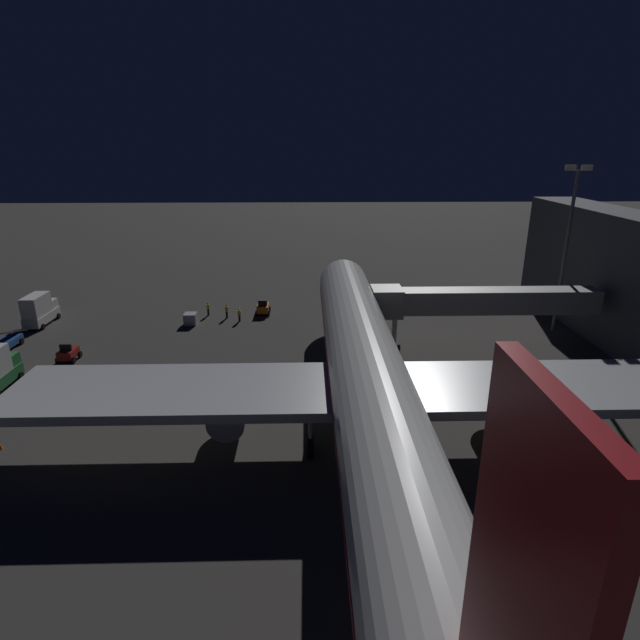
% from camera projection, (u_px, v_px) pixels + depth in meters
% --- Properties ---
extents(ground_plane, '(320.00, 320.00, 0.00)m').
position_uv_depth(ground_plane, '(357.00, 398.00, 45.20)').
color(ground_plane, '#383533').
extents(airliner_at_gate, '(51.61, 61.87, 17.41)m').
position_uv_depth(airliner_at_gate, '(370.00, 386.00, 35.41)').
color(airliner_at_gate, silver).
rests_on(airliner_at_gate, ground_plane).
extents(jet_bridge, '(24.46, 3.40, 7.08)m').
position_uv_depth(jet_bridge, '(469.00, 301.00, 54.09)').
color(jet_bridge, '#9E9E99').
rests_on(jet_bridge, ground_plane).
extents(apron_floodlight_mast, '(2.90, 0.50, 19.31)m').
position_uv_depth(apron_floodlight_mast, '(567.00, 240.00, 57.84)').
color(apron_floodlight_mast, '#59595E').
rests_on(apron_floodlight_mast, ground_plane).
extents(belt_loader, '(1.96, 7.87, 3.08)m').
position_uv_depth(belt_loader, '(5.00, 342.00, 55.53)').
color(belt_loader, '#234C9E').
rests_on(belt_loader, ground_plane).
extents(cargo_truck_aft, '(2.36, 5.85, 3.94)m').
position_uv_depth(cargo_truck_aft, '(39.00, 310.00, 62.91)').
color(cargo_truck_aft, silver).
rests_on(cargo_truck_aft, ground_plane).
extents(baggage_tug_spare, '(1.86, 2.26, 1.95)m').
position_uv_depth(baggage_tug_spare, '(68.00, 353.00, 52.73)').
color(baggage_tug_spare, maroon).
rests_on(baggage_tug_spare, ground_plane).
extents(pushback_tug, '(1.86, 2.50, 1.95)m').
position_uv_depth(pushback_tug, '(263.00, 308.00, 67.34)').
color(pushback_tug, orange).
rests_on(pushback_tug, ground_plane).
extents(baggage_container_mid_row, '(1.52, 1.55, 1.40)m').
position_uv_depth(baggage_container_mid_row, '(191.00, 319.00, 63.46)').
color(baggage_container_mid_row, '#B7BABF').
rests_on(baggage_container_mid_row, ground_plane).
extents(ground_crew_by_belt_loader, '(0.40, 0.40, 1.72)m').
position_uv_depth(ground_crew_by_belt_loader, '(239.00, 314.00, 64.35)').
color(ground_crew_by_belt_loader, black).
rests_on(ground_crew_by_belt_loader, ground_plane).
extents(ground_crew_marshaller_fwd, '(0.40, 0.40, 1.80)m').
position_uv_depth(ground_crew_marshaller_fwd, '(208.00, 308.00, 66.61)').
color(ground_crew_marshaller_fwd, black).
rests_on(ground_crew_marshaller_fwd, ground_plane).
extents(ground_crew_under_port_wing, '(0.40, 0.40, 1.82)m').
position_uv_depth(ground_crew_under_port_wing, '(227.00, 311.00, 65.59)').
color(ground_crew_under_port_wing, black).
rests_on(ground_crew_under_port_wing, ground_plane).
extents(traffic_cone_nose_port, '(0.36, 0.36, 0.55)m').
position_uv_depth(traffic_cone_nose_port, '(358.00, 318.00, 65.14)').
color(traffic_cone_nose_port, orange).
rests_on(traffic_cone_nose_port, ground_plane).
extents(traffic_cone_nose_starboard, '(0.36, 0.36, 0.55)m').
position_uv_depth(traffic_cone_nose_starboard, '(324.00, 318.00, 65.03)').
color(traffic_cone_nose_starboard, orange).
rests_on(traffic_cone_nose_starboard, ground_plane).
extents(traffic_cone_wingtip_svc_side, '(0.36, 0.36, 0.55)m').
position_uv_depth(traffic_cone_wingtip_svc_side, '(0.00, 446.00, 37.52)').
color(traffic_cone_wingtip_svc_side, orange).
rests_on(traffic_cone_wingtip_svc_side, ground_plane).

